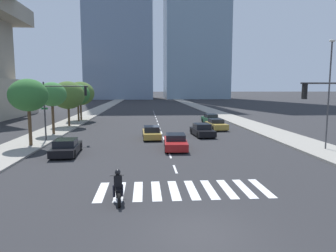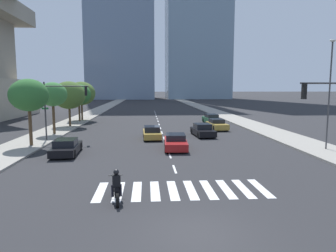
# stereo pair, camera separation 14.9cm
# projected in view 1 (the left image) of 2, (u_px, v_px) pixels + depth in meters

# --- Properties ---
(ground_plane) EXTENTS (800.00, 800.00, 0.00)m
(ground_plane) POSITION_uv_depth(u_px,v_px,m) (199.00, 234.00, 10.83)
(ground_plane) COLOR #28282B
(sidewalk_east) EXTENTS (4.00, 260.00, 0.15)m
(sidewalk_east) POSITION_uv_depth(u_px,v_px,m) (252.00, 125.00, 41.44)
(sidewalk_east) COLOR gray
(sidewalk_east) RESTS_ON ground
(sidewalk_west) EXTENTS (4.00, 260.00, 0.15)m
(sidewalk_west) POSITION_uv_depth(u_px,v_px,m) (62.00, 127.00, 39.57)
(sidewalk_west) COLOR gray
(sidewalk_west) RESTS_ON ground
(crosswalk_near) EXTENTS (8.55, 2.98, 0.01)m
(crosswalk_near) POSITION_uv_depth(u_px,v_px,m) (183.00, 190.00, 15.46)
(crosswalk_near) COLOR silver
(crosswalk_near) RESTS_ON ground
(lane_divider_center) EXTENTS (0.14, 50.00, 0.01)m
(lane_divider_center) POSITION_uv_depth(u_px,v_px,m) (158.00, 124.00, 43.17)
(lane_divider_center) COLOR silver
(lane_divider_center) RESTS_ON ground
(motorcycle_lead) EXTENTS (0.70, 2.20, 1.49)m
(motorcycle_lead) POSITION_uv_depth(u_px,v_px,m) (118.00, 188.00, 13.91)
(motorcycle_lead) COLOR black
(motorcycle_lead) RESTS_ON ground
(sedan_red_0) EXTENTS (2.06, 4.58, 1.23)m
(sedan_red_0) POSITION_uv_depth(u_px,v_px,m) (176.00, 142.00, 25.84)
(sedan_red_0) COLOR maroon
(sedan_red_0) RESTS_ON ground
(sedan_gold_1) EXTENTS (1.85, 4.49, 1.27)m
(sedan_gold_1) POSITION_uv_depth(u_px,v_px,m) (152.00, 133.00, 31.12)
(sedan_gold_1) COLOR #B28E38
(sedan_gold_1) RESTS_ON ground
(sedan_gold_2) EXTENTS (2.06, 4.40, 1.29)m
(sedan_gold_2) POSITION_uv_depth(u_px,v_px,m) (216.00, 125.00, 37.90)
(sedan_gold_2) COLOR #B28E38
(sedan_gold_2) RESTS_ON ground
(sedan_black_3) EXTENTS (2.01, 4.44, 1.22)m
(sedan_black_3) POSITION_uv_depth(u_px,v_px,m) (66.00, 147.00, 23.56)
(sedan_black_3) COLOR black
(sedan_black_3) RESTS_ON ground
(sedan_black_4) EXTENTS (2.14, 4.38, 1.31)m
(sedan_black_4) POSITION_uv_depth(u_px,v_px,m) (202.00, 130.00, 32.68)
(sedan_black_4) COLOR black
(sedan_black_4) RESTS_ON ground
(sedan_green_5) EXTENTS (2.14, 4.76, 1.34)m
(sedan_green_5) POSITION_uv_depth(u_px,v_px,m) (211.00, 119.00, 44.27)
(sedan_green_5) COLOR #1E6038
(sedan_green_5) RESTS_ON ground
(traffic_signal_far) EXTENTS (4.42, 0.28, 5.50)m
(traffic_signal_far) POSITION_uv_depth(u_px,v_px,m) (61.00, 100.00, 29.16)
(traffic_signal_far) COLOR #333335
(traffic_signal_far) RESTS_ON sidewalk_west
(street_lamp_east) EXTENTS (0.50, 0.24, 8.71)m
(street_lamp_east) POSITION_uv_depth(u_px,v_px,m) (329.00, 88.00, 24.58)
(street_lamp_east) COLOR #3F3F42
(street_lamp_east) RESTS_ON sidewalk_east
(street_tree_nearest) EXTENTS (3.25, 3.25, 5.71)m
(street_tree_nearest) POSITION_uv_depth(u_px,v_px,m) (28.00, 95.00, 26.14)
(street_tree_nearest) COLOR #4C3823
(street_tree_nearest) RESTS_ON sidewalk_west
(street_tree_second) EXTENTS (3.02, 3.02, 5.54)m
(street_tree_second) POSITION_uv_depth(u_px,v_px,m) (52.00, 95.00, 32.83)
(street_tree_second) COLOR #4C3823
(street_tree_second) RESTS_ON sidewalk_west
(street_tree_third) EXTENTS (4.19, 4.19, 5.78)m
(street_tree_third) POSITION_uv_depth(u_px,v_px,m) (68.00, 95.00, 39.73)
(street_tree_third) COLOR #4C3823
(street_tree_third) RESTS_ON sidewalk_west
(street_tree_fourth) EXTENTS (3.55, 3.55, 5.48)m
(street_tree_fourth) POSITION_uv_depth(u_px,v_px,m) (78.00, 95.00, 45.55)
(street_tree_fourth) COLOR #4C3823
(street_tree_fourth) RESTS_ON sidewalk_west
(street_tree_fifth) EXTENTS (4.25, 4.25, 5.89)m
(street_tree_fifth) POSITION_uv_depth(u_px,v_px,m) (80.00, 93.00, 47.34)
(street_tree_fifth) COLOR #4C3823
(street_tree_fifth) RESTS_ON sidewalk_west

